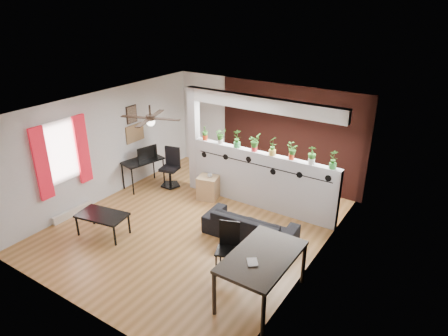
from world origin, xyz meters
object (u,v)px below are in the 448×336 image
potted_plant_4 (273,145)px  cup (210,176)px  potted_plant_2 (237,138)px  potted_plant_1 (221,135)px  potted_plant_3 (254,142)px  potted_plant_7 (333,159)px  folding_chair (228,243)px  cube_shelf (208,188)px  ceiling_fan (150,119)px  potted_plant_0 (205,132)px  office_chair (171,170)px  computer_desk (143,162)px  sofa (250,225)px  dining_table (262,260)px  coffee_table (102,216)px  potted_plant_5 (292,151)px  potted_plant_6 (312,154)px

potted_plant_4 → cup: potted_plant_4 is taller
potted_plant_2 → cup: 1.16m
potted_plant_1 → potted_plant_3: potted_plant_3 is taller
potted_plant_7 → folding_chair: size_ratio=0.42×
potted_plant_7 → cube_shelf: potted_plant_7 is taller
ceiling_fan → potted_plant_3: size_ratio=3.00×
potted_plant_0 → office_chair: bearing=-162.7°
computer_desk → sofa: bearing=-9.2°
potted_plant_2 → folding_chair: bearing=-61.6°
potted_plant_0 → folding_chair: 3.38m
sofa → potted_plant_7: bearing=-136.8°
ceiling_fan → folding_chair: (2.21, -0.59, -1.75)m
potted_plant_2 → potted_plant_7: potted_plant_2 is taller
office_chair → dining_table: bearing=-31.8°
sofa → dining_table: size_ratio=1.18×
potted_plant_0 → cup: 1.05m
potted_plant_1 → folding_chair: bearing=-53.9°
coffee_table → potted_plant_3: bearing=55.5°
potted_plant_1 → potted_plant_4: 1.35m
potted_plant_3 → cup: (-1.00, -0.34, -0.94)m
cube_shelf → cup: bearing=-13.6°
potted_plant_5 → potted_plant_6: potted_plant_6 is taller
computer_desk → folding_chair: folding_chair is taller
cube_shelf → folding_chair: 2.79m
potted_plant_0 → cube_shelf: 1.34m
potted_plant_4 → folding_chair: bearing=-80.8°
potted_plant_4 → potted_plant_2: bearing=180.0°
potted_plant_4 → cup: bearing=-166.8°
potted_plant_2 → cup: potted_plant_2 is taller
ceiling_fan → potted_plant_1: (0.47, 1.80, -0.76)m
potted_plant_0 → potted_plant_5: bearing=0.0°
cube_shelf → folding_chair: bearing=-61.0°
potted_plant_4 → coffee_table: bearing=-130.3°
potted_plant_2 → folding_chair: size_ratio=0.45×
potted_plant_3 → potted_plant_6: (1.35, 0.00, -0.00)m
potted_plant_0 → potted_plant_5: size_ratio=0.98×
cube_shelf → computer_desk: bearing=177.6°
potted_plant_0 → office_chair: potted_plant_0 is taller
potted_plant_6 → computer_desk: size_ratio=0.35×
potted_plant_6 → sofa: (-0.71, -1.25, -1.29)m
potted_plant_0 → office_chair: 1.45m
sofa → coffee_table: 3.03m
ceiling_fan → potted_plant_4: 2.67m
potted_plant_7 → dining_table: (-0.13, -2.72, -0.82)m
potted_plant_6 → sofa: size_ratio=0.22×
ceiling_fan → computer_desk: bearing=142.6°
cube_shelf → coffee_table: (-0.90, -2.48, 0.13)m
potted_plant_2 → coffee_table: potted_plant_2 is taller
potted_plant_5 → cube_shelf: (-1.95, -0.34, -1.26)m
potted_plant_6 → folding_chair: (-0.52, -2.39, -0.99)m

